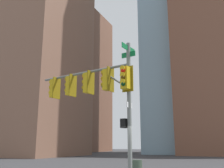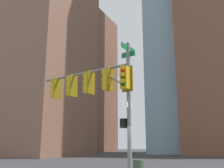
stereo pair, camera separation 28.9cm
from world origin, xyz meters
name	(u,v)px [view 1 (the left image)]	position (x,y,z in m)	size (l,w,h in m)	color
signal_pole_assembly	(95,88)	(1.67, 0.13, 4.41)	(5.68, 1.56, 6.30)	slate
building_brick_midblock	(34,43)	(27.05, -23.62, 19.79)	(16.44, 14.98, 39.58)	#845B47
building_brick_farside	(70,83)	(38.06, -52.07, 19.68)	(20.79, 15.00, 39.35)	brown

